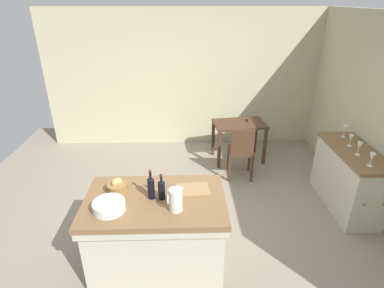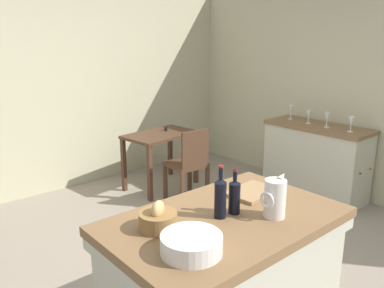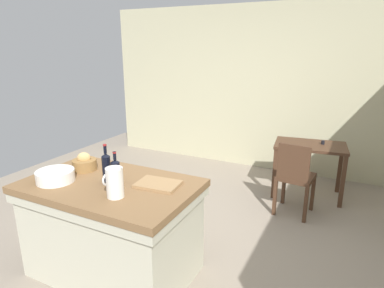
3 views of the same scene
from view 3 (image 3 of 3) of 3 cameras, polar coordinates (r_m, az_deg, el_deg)
ground_plane at (r=3.60m, az=-1.29°, el=-16.48°), size 6.76×6.76×0.00m
wall_back at (r=5.50m, az=11.55°, el=9.27°), size 5.32×0.12×2.60m
island_table at (r=3.04m, az=-13.56°, el=-13.42°), size 1.45×0.91×0.87m
writing_desk at (r=4.65m, az=19.65°, el=-1.41°), size 0.96×0.67×0.77m
wooden_chair at (r=4.08m, az=17.30°, el=-5.30°), size 0.43×0.43×0.91m
pitcher at (r=2.56m, az=-13.20°, el=-6.41°), size 0.17×0.13×0.28m
wash_bowl at (r=3.02m, az=-22.51°, el=-5.11°), size 0.31×0.31×0.10m
bread_basket at (r=3.20m, az=-18.06°, el=-3.26°), size 0.22×0.22×0.17m
cutting_board at (r=2.74m, az=-5.87°, el=-6.90°), size 0.37×0.28×0.02m
wine_bottle_dark at (r=2.78m, az=-13.03°, el=-4.61°), size 0.07×0.07×0.28m
wine_bottle_amber at (r=2.85m, az=-14.55°, el=-3.81°), size 0.07×0.07×0.33m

